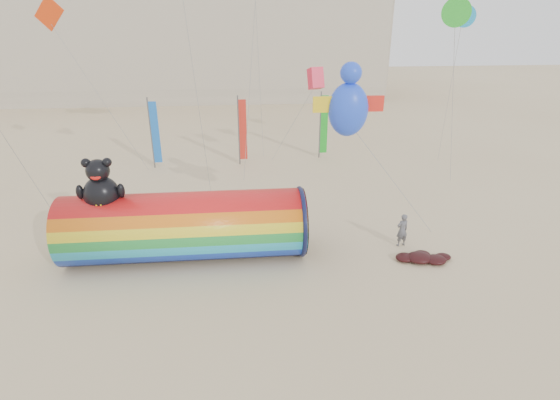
{
  "coord_description": "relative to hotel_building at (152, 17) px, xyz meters",
  "views": [
    {
      "loc": [
        -1.37,
        -17.52,
        10.52
      ],
      "look_at": [
        0.5,
        1.5,
        2.4
      ],
      "focal_mm": 28.0,
      "sensor_mm": 36.0,
      "label": 1
    }
  ],
  "objects": [
    {
      "name": "fabric_bundle",
      "position": [
        18.94,
        -46.67,
        -10.14
      ],
      "size": [
        2.62,
        1.35,
        0.41
      ],
      "color": "#3C0B0B",
      "rests_on": "ground"
    },
    {
      "name": "beachgoers",
      "position": [
        19.63,
        -54.08,
        -9.48
      ],
      "size": [
        77.35,
        37.98,
        1.83
      ],
      "color": "#33333F",
      "rests_on": "ground"
    },
    {
      "name": "ground",
      "position": [
        12.0,
        -45.95,
        -10.31
      ],
      "size": [
        160.0,
        160.0,
        0.0
      ],
      "primitive_type": "plane",
      "color": "#CCB58C",
      "rests_on": "ground"
    },
    {
      "name": "kite_handler",
      "position": [
        18.43,
        -45.14,
        -9.46
      ],
      "size": [
        0.7,
        0.55,
        1.7
      ],
      "primitive_type": "imported",
      "rotation": [
        0.0,
        0.0,
        3.39
      ],
      "color": "#53535A",
      "rests_on": "ground"
    },
    {
      "name": "festival_banners",
      "position": [
        10.91,
        -31.23,
        -7.67
      ],
      "size": [
        13.31,
        1.38,
        5.2
      ],
      "color": "#59595E",
      "rests_on": "ground"
    },
    {
      "name": "windsock_assembly",
      "position": [
        8.04,
        -45.2,
        -8.64
      ],
      "size": [
        10.93,
        3.33,
        5.04
      ],
      "color": "red",
      "rests_on": "ground"
    },
    {
      "name": "hotel_building",
      "position": [
        0.0,
        0.0,
        0.0
      ],
      "size": [
        60.4,
        15.4,
        20.6
      ],
      "color": "#B7AD99",
      "rests_on": "ground"
    }
  ]
}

